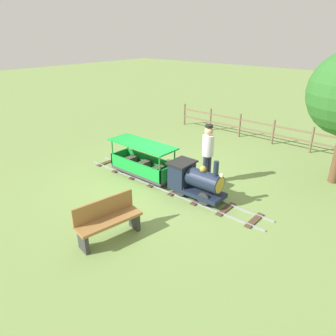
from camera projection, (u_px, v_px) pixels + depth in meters
name	position (u px, v px, depth m)	size (l,w,h in m)	color
ground_plane	(160.00, 184.00, 8.41)	(60.00, 60.00, 0.00)	#75934C
track	(167.00, 186.00, 8.25)	(0.69, 5.70, 0.04)	gray
locomotive	(194.00, 180.00, 7.55)	(0.65, 1.45, 1.08)	#192338
passenger_car	(143.00, 163.00, 8.62)	(0.75, 2.00, 0.97)	#3F3F3F
conductor_person	(208.00, 150.00, 8.09)	(0.30, 0.30, 1.62)	#282D47
park_bench	(108.00, 220.00, 6.07)	(1.35, 0.61, 0.82)	olive
fence_section	(256.00, 128.00, 11.58)	(0.08, 6.78, 0.90)	#756047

